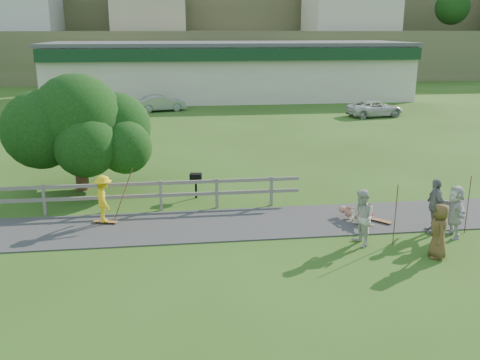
% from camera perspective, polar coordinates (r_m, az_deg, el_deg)
% --- Properties ---
extents(ground, '(260.00, 260.00, 0.00)m').
position_cam_1_polar(ground, '(16.35, -1.43, -6.66)').
color(ground, '#2E4E16').
rests_on(ground, ground).
extents(path, '(34.00, 3.00, 0.04)m').
position_cam_1_polar(path, '(17.73, -1.95, -4.76)').
color(path, '#313234').
rests_on(path, ground).
extents(fence, '(15.05, 0.10, 1.10)m').
position_cam_1_polar(fence, '(19.38, -16.23, -1.40)').
color(fence, slate).
rests_on(fence, ground).
extents(strip_mall, '(32.50, 10.75, 5.10)m').
position_cam_1_polar(strip_mall, '(50.41, -1.17, 11.64)').
color(strip_mall, silver).
rests_on(strip_mall, ground).
extents(skater_rider, '(0.86, 1.14, 1.57)m').
position_cam_1_polar(skater_rider, '(18.10, -14.30, -2.25)').
color(skater_rider, yellow).
rests_on(skater_rider, ground).
extents(skater_fallen, '(1.55, 0.89, 0.56)m').
position_cam_1_polar(skater_fallen, '(18.23, 12.26, -3.68)').
color(skater_fallen, tan).
rests_on(skater_fallen, ground).
extents(spectator_a, '(0.75, 0.91, 1.72)m').
position_cam_1_polar(spectator_a, '(16.21, 12.83, -4.01)').
color(spectator_a, beige).
rests_on(spectator_a, ground).
extents(spectator_b, '(0.52, 1.07, 1.76)m').
position_cam_1_polar(spectator_b, '(17.94, 20.04, -2.59)').
color(spectator_b, gray).
rests_on(spectator_b, ground).
extents(spectator_c, '(0.69, 0.88, 1.59)m').
position_cam_1_polar(spectator_c, '(16.03, 20.47, -5.13)').
color(spectator_c, brown).
rests_on(spectator_c, ground).
extents(spectator_d, '(0.52, 1.54, 1.65)m').
position_cam_1_polar(spectator_d, '(17.78, 21.92, -3.13)').
color(spectator_d, beige).
rests_on(spectator_d, ground).
extents(car_silver, '(4.06, 2.30, 1.27)m').
position_cam_1_polar(car_silver, '(42.81, -8.44, 8.11)').
color(car_silver, '#93979A').
rests_on(car_silver, ground).
extents(car_white, '(4.49, 2.63, 1.17)m').
position_cam_1_polar(car_white, '(41.01, 14.18, 7.41)').
color(car_white, silver).
rests_on(car_white, ground).
extents(tree, '(5.75, 5.75, 3.53)m').
position_cam_1_polar(tree, '(22.07, -16.75, 3.43)').
color(tree, black).
rests_on(tree, ground).
extents(bbq, '(0.49, 0.40, 0.96)m').
position_cam_1_polar(bbq, '(20.44, -4.72, -0.63)').
color(bbq, black).
rests_on(bbq, ground).
extents(longboard_rider, '(0.83, 0.41, 0.09)m').
position_cam_1_polar(longboard_rider, '(18.34, -14.15, -4.45)').
color(longboard_rider, '#935B30').
rests_on(longboard_rider, ground).
extents(longboard_fallen, '(0.71, 0.75, 0.09)m').
position_cam_1_polar(longboard_fallen, '(18.50, 14.66, -4.32)').
color(longboard_fallen, '#935B30').
rests_on(longboard_fallen, ground).
extents(helmet, '(0.27, 0.27, 0.27)m').
position_cam_1_polar(helmet, '(18.79, 13.61, -3.64)').
color(helmet, '#B1040E').
rests_on(helmet, ground).
extents(pole_rider, '(0.03, 0.03, 1.91)m').
position_cam_1_polar(pole_rider, '(18.37, -12.34, -1.31)').
color(pole_rider, '#553522').
rests_on(pole_rider, ground).
extents(pole_spec_left, '(0.03, 0.03, 1.87)m').
position_cam_1_polar(pole_spec_left, '(16.53, 16.24, -3.59)').
color(pole_spec_left, '#553522').
rests_on(pole_spec_left, ground).
extents(pole_spec_right, '(0.03, 0.03, 1.87)m').
position_cam_1_polar(pole_spec_right, '(18.21, 23.12, -2.46)').
color(pole_spec_right, '#553522').
rests_on(pole_spec_right, ground).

